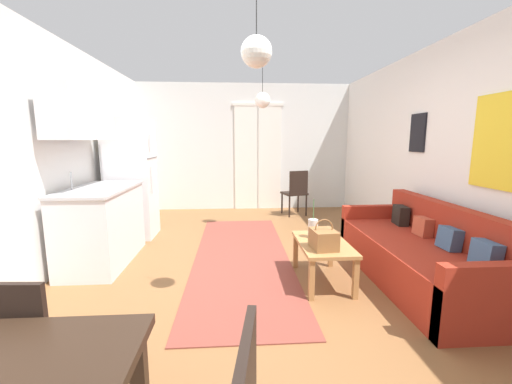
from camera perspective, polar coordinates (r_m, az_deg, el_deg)
name	(u,v)px	position (r m, az deg, el deg)	size (l,w,h in m)	color
ground_plane	(256,281)	(3.59, -0.06, -15.60)	(4.95, 7.53, 0.10)	brown
wall_back	(245,148)	(6.76, -1.93, 7.92)	(4.55, 0.13, 2.60)	silver
wall_right	(464,155)	(4.06, 33.29, 5.56)	(0.12, 7.13, 2.60)	white
wall_left	(27,157)	(3.82, -35.75, 5.17)	(0.12, 7.13, 2.60)	white
area_rug	(242,257)	(4.10, -2.59, -11.48)	(1.16, 3.52, 0.01)	brown
couch	(422,257)	(3.76, 27.59, -10.21)	(0.84, 2.11, 0.81)	maroon
coffee_table	(323,248)	(3.39, 11.88, -9.77)	(0.49, 0.85, 0.43)	#A87542
bamboo_vase	(313,228)	(3.48, 10.17, -6.42)	(0.10, 0.10, 0.42)	beige
handbag	(324,239)	(3.16, 12.03, -8.22)	(0.24, 0.29, 0.29)	brown
dining_chair_near	(26,350)	(1.96, -35.89, -21.91)	(0.44, 0.42, 0.89)	black
refrigerator	(131,179)	(5.12, -21.45, 2.25)	(0.67, 0.59, 1.78)	white
kitchen_counter	(98,201)	(4.17, -26.50, -1.52)	(0.64, 1.29, 2.02)	silver
accent_chair	(296,191)	(6.20, 7.15, 0.24)	(0.51, 0.50, 0.88)	black
pendant_lamp_near	(256,52)	(2.58, 0.08, 23.83)	(0.23, 0.23, 0.61)	black
pendant_lamp_far	(262,100)	(5.07, 1.16, 16.12)	(0.24, 0.24, 0.66)	black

